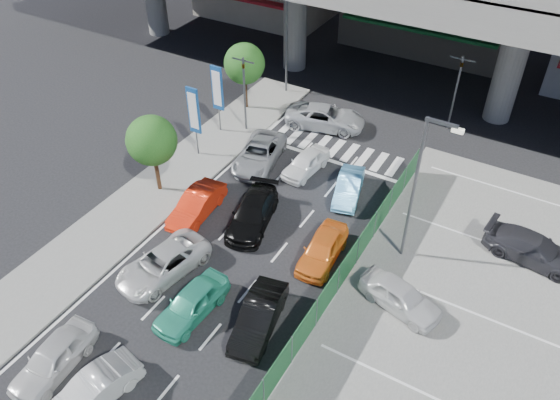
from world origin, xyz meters
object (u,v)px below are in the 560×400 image
Objects in this scene: parked_sedan_dgrey at (533,249)px; traffic_cone at (389,288)px; traffic_light_right at (459,75)px; hatch_white_back_mid at (93,391)px; hatch_black_mid_right at (259,317)px; crossing_wagon_silver at (325,117)px; traffic_light_left at (244,76)px; street_lamp_right at (419,180)px; tree_near at (152,141)px; kei_truck_front_right at (349,187)px; sedan_white_mid_left at (163,264)px; signboard_near at (194,113)px; parked_sedan_white at (400,296)px; signboard_far at (217,90)px; taxi_orange_left at (197,205)px; van_white_back_left at (53,358)px; street_lamp_left at (289,31)px; taxi_orange_right at (323,249)px; taxi_teal_mid at (192,303)px; sedan_white_front_mid at (306,163)px; sedan_black_mid at (253,213)px; tree_far at (244,64)px; wagon_silver_front_left at (259,154)px.

traffic_cone is (-5.30, -5.67, -0.32)m from parked_sedan_dgrey.
hatch_white_back_mid is (-6.02, -26.71, -3.28)m from traffic_light_right.
crossing_wagon_silver is at bearing 95.02° from hatch_black_mid_right.
street_lamp_right is (13.37, -6.00, 0.83)m from traffic_light_left.
tree_near is 12.49m from crossing_wagon_silver.
kei_truck_front_right is (-2.80, -10.04, -3.31)m from traffic_light_right.
crossing_wagon_silver is at bearing 98.32° from sedan_white_mid_left.
traffic_light_left is at bearing 75.98° from signboard_near.
crossing_wagon_silver is 15.75m from parked_sedan_dgrey.
hatch_white_back_mid is 13.49m from parked_sedan_white.
signboard_far reaches higher than kei_truck_front_right.
tree_near is 1.21× the size of hatch_white_back_mid.
parked_sedan_dgrey is at bearing -9.49° from traffic_light_left.
parked_sedan_white reaches higher than hatch_black_mid_right.
tree_near is 1.15× the size of taxi_orange_left.
street_lamp_right is 17.31m from van_white_back_left.
crossing_wagon_silver is (1.97, 11.73, 0.05)m from taxi_orange_left.
tree_near is at bearing 99.86° from parked_sedan_white.
crossing_wagon_silver is at bearing 134.78° from street_lamp_right.
street_lamp_left reaches higher than signboard_far.
tree_near is 0.99× the size of sedan_white_mid_left.
parked_sedan_dgrey is at bearing -6.05° from signboard_far.
hatch_white_back_mid is (5.68, -19.71, -3.28)m from traffic_light_left.
taxi_orange_right is at bearing -96.80° from traffic_light_right.
street_lamp_left is at bearing 85.01° from signboard_near.
taxi_teal_mid is at bearing -117.40° from kei_truck_front_right.
parked_sedan_white reaches higher than sedan_white_front_mid.
sedan_black_mid reaches higher than van_white_back_left.
hatch_white_back_mid is at bearing -119.30° from street_lamp_right.
kei_truck_front_right is 0.71× the size of crossing_wagon_silver.
taxi_orange_left is 11.16m from traffic_cone.
tree_far reaches higher than crossing_wagon_silver.
tree_far is at bearing 120.12° from hatch_white_back_mid.
tree_far is at bearing 131.93° from taxi_orange_right.
traffic_cone is (4.69, -5.78, -0.20)m from kei_truck_front_right.
street_lamp_left reaches higher than signboard_near.
parked_sedan_dgrey is at bearing 35.54° from hatch_black_mid_right.
street_lamp_left is 10.84m from sedan_white_front_mid.
street_lamp_right is 1.65× the size of sedan_white_mid_left.
van_white_back_left is at bearing -82.46° from street_lamp_left.
taxi_orange_left is (3.84, -7.68, -2.37)m from signboard_far.
taxi_teal_mid is 1.03× the size of parked_sedan_white.
traffic_light_left reaches higher than wagon_silver_front_left.
street_lamp_left is 1.69× the size of parked_sedan_dgrey.
kei_truck_front_right is (6.10, -0.21, -0.07)m from wagon_silver_front_left.
taxi_orange_right is at bearing -43.31° from tree_far.
street_lamp_right is 5.85m from taxi_orange_right.
hatch_white_back_mid is (7.28, -22.21, -2.73)m from tree_far.
hatch_black_mid_right reaches higher than kei_truck_front_right.
signboard_near reaches higher than taxi_orange_right.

